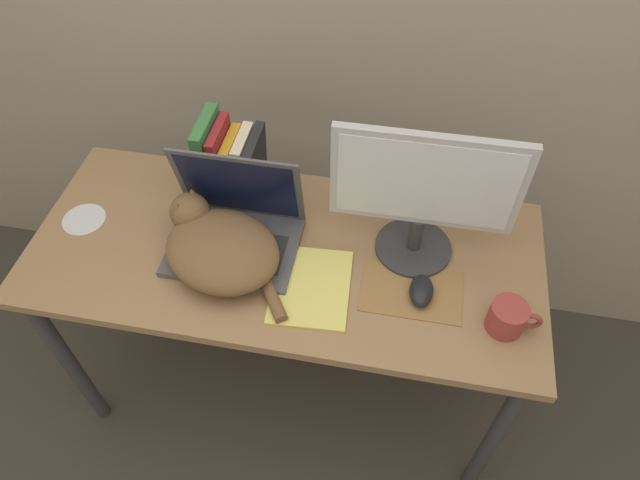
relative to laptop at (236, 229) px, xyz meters
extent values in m
plane|color=#3D3833|center=(0.13, -0.31, -0.81)|extent=(12.00, 12.00, 0.00)
cube|color=#93704C|center=(0.13, -0.01, -0.06)|extent=(1.37, 0.60, 0.03)
cylinder|color=#38383D|center=(-0.50, -0.26, -0.44)|extent=(0.04, 0.04, 0.73)
cylinder|color=#38383D|center=(0.77, -0.26, -0.44)|extent=(0.04, 0.04, 0.73)
cylinder|color=#38383D|center=(-0.50, 0.24, -0.44)|extent=(0.04, 0.04, 0.73)
cylinder|color=#38383D|center=(0.77, 0.24, -0.44)|extent=(0.04, 0.04, 0.73)
cube|color=#4C4C51|center=(0.00, -0.03, -0.04)|extent=(0.34, 0.25, 0.02)
cube|color=#28282D|center=(0.00, -0.04, -0.03)|extent=(0.28, 0.13, 0.00)
cube|color=#4C4C51|center=(0.00, 0.07, 0.09)|extent=(0.34, 0.06, 0.25)
cube|color=#0F1433|center=(0.00, 0.06, 0.09)|extent=(0.30, 0.05, 0.22)
ellipsoid|color=brown|center=(-0.01, -0.08, 0.01)|extent=(0.38, 0.36, 0.12)
sphere|color=brown|center=(-0.12, 0.00, 0.03)|extent=(0.11, 0.11, 0.11)
cone|color=brown|center=(-0.12, 0.03, 0.07)|extent=(0.04, 0.04, 0.03)
cone|color=brown|center=(-0.14, -0.02, 0.07)|extent=(0.04, 0.04, 0.03)
cylinder|color=brown|center=(0.14, -0.18, -0.03)|extent=(0.10, 0.13, 0.03)
cylinder|color=#333338|center=(0.47, 0.06, -0.04)|extent=(0.20, 0.20, 0.01)
cylinder|color=#333338|center=(0.47, 0.06, 0.01)|extent=(0.04, 0.04, 0.11)
cube|color=#B2B2B7|center=(0.47, 0.06, 0.20)|extent=(0.45, 0.03, 0.27)
cube|color=silver|center=(0.47, 0.05, 0.20)|extent=(0.42, 0.01, 0.24)
cube|color=olive|center=(0.48, -0.08, -0.05)|extent=(0.25, 0.16, 0.00)
ellipsoid|color=black|center=(0.50, -0.09, -0.03)|extent=(0.06, 0.10, 0.04)
cube|color=#387A42|center=(-0.12, 0.19, 0.07)|extent=(0.04, 0.16, 0.24)
cube|color=maroon|center=(-0.09, 0.19, 0.06)|extent=(0.03, 0.15, 0.22)
cube|color=gold|center=(-0.06, 0.19, 0.04)|extent=(0.03, 0.16, 0.18)
cube|color=beige|center=(-0.02, 0.19, 0.05)|extent=(0.03, 0.14, 0.20)
cube|color=#232328|center=(0.01, 0.19, 0.05)|extent=(0.03, 0.17, 0.20)
cube|color=#E5DB6B|center=(0.23, -0.12, -0.05)|extent=(0.21, 0.26, 0.01)
cylinder|color=#993833|center=(0.70, -0.14, -0.01)|extent=(0.09, 0.09, 0.08)
torus|color=#993833|center=(0.76, -0.14, -0.01)|extent=(0.05, 0.01, 0.05)
cylinder|color=silver|center=(-0.45, 0.00, -0.05)|extent=(0.12, 0.12, 0.00)
camera|label=1|loc=(0.40, -0.94, 1.13)|focal=32.00mm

